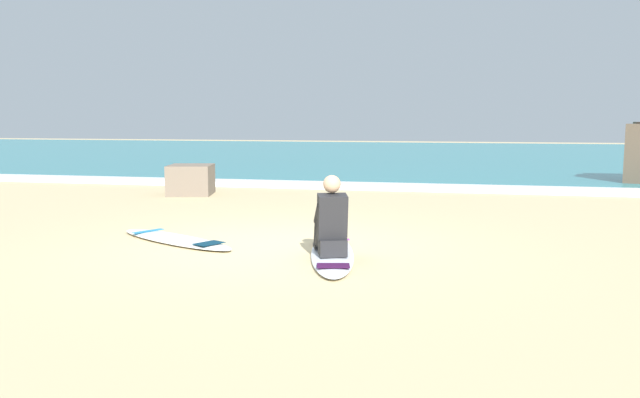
{
  "coord_description": "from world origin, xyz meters",
  "views": [
    {
      "loc": [
        2.43,
        -8.06,
        1.68
      ],
      "look_at": [
        0.43,
        0.74,
        0.55
      ],
      "focal_mm": 36.18,
      "sensor_mm": 36.0,
      "label": 1
    }
  ],
  "objects_px": {
    "surfboard_spare_near": "(175,239)",
    "shoreline_rock": "(191,180)",
    "surfer_seated": "(331,224)",
    "surfboard_main": "(332,253)"
  },
  "relations": [
    {
      "from": "surfboard_spare_near",
      "to": "surfboard_main",
      "type": "bearing_deg",
      "value": -10.91
    },
    {
      "from": "surfer_seated",
      "to": "surfboard_spare_near",
      "type": "distance_m",
      "value": 2.44
    },
    {
      "from": "surfboard_spare_near",
      "to": "shoreline_rock",
      "type": "relative_size",
      "value": 2.25
    },
    {
      "from": "surfboard_main",
      "to": "surfer_seated",
      "type": "relative_size",
      "value": 2.78
    },
    {
      "from": "surfboard_main",
      "to": "surfboard_spare_near",
      "type": "relative_size",
      "value": 1.16
    },
    {
      "from": "surfboard_spare_near",
      "to": "surfer_seated",
      "type": "bearing_deg",
      "value": -15.23
    },
    {
      "from": "shoreline_rock",
      "to": "surfboard_main",
      "type": "bearing_deg",
      "value": -52.13
    },
    {
      "from": "surfboard_main",
      "to": "surfboard_spare_near",
      "type": "height_order",
      "value": "same"
    },
    {
      "from": "surfboard_spare_near",
      "to": "shoreline_rock",
      "type": "height_order",
      "value": "shoreline_rock"
    },
    {
      "from": "shoreline_rock",
      "to": "surfer_seated",
      "type": "bearing_deg",
      "value": -52.88
    }
  ]
}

